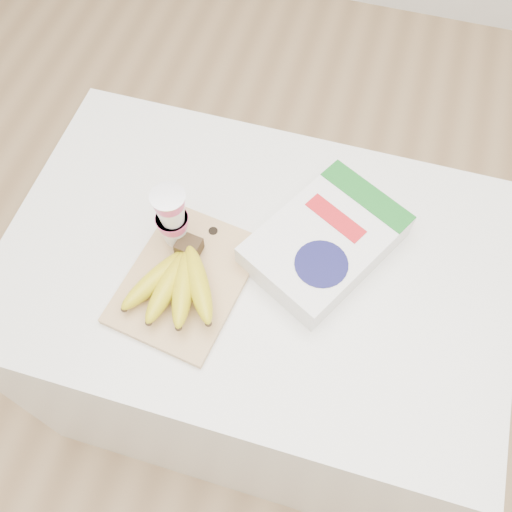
{
  "coord_description": "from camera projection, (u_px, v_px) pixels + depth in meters",
  "views": [
    {
      "loc": [
        0.16,
        -0.56,
        1.88
      ],
      "look_at": [
        0.01,
        -0.01,
        0.86
      ],
      "focal_mm": 40.0,
      "sensor_mm": 36.0,
      "label": 1
    }
  ],
  "objects": [
    {
      "name": "yogurt_stack",
      "position": [
        172.0,
        217.0,
        1.14
      ],
      "size": [
        0.07,
        0.07,
        0.16
      ],
      "color": "white",
      "rests_on": "cutting_board"
    },
    {
      "name": "room",
      "position": [
        255.0,
        65.0,
        0.75
      ],
      "size": [
        4.0,
        4.0,
        4.0
      ],
      "color": "tan",
      "rests_on": "ground"
    },
    {
      "name": "cutting_board",
      "position": [
        186.0,
        280.0,
        1.18
      ],
      "size": [
        0.27,
        0.34,
        0.02
      ],
      "primitive_type": "cube",
      "rotation": [
        0.0,
        0.0,
        -0.15
      ],
      "color": "tan",
      "rests_on": "table"
    },
    {
      "name": "bananas",
      "position": [
        177.0,
        281.0,
        1.14
      ],
      "size": [
        0.21,
        0.22,
        0.07
      ],
      "color": "#382816",
      "rests_on": "cutting_board"
    },
    {
      "name": "cereal_box",
      "position": [
        325.0,
        241.0,
        1.19
      ],
      "size": [
        0.34,
        0.38,
        0.07
      ],
      "rotation": [
        0.0,
        0.0,
        -0.5
      ],
      "color": "white",
      "rests_on": "table"
    },
    {
      "name": "table",
      "position": [
        255.0,
        331.0,
        1.57
      ],
      "size": [
        1.09,
        0.73,
        0.82
      ],
      "primitive_type": "cube",
      "color": "silver",
      "rests_on": "ground"
    }
  ]
}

